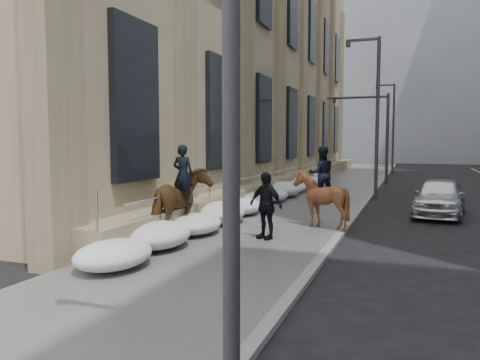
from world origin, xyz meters
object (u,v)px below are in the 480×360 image
Objects in this scene: mounted_horse_right at (321,195)px; car_silver at (440,197)px; mounted_horse_left at (181,200)px; pedestrian at (266,205)px.

mounted_horse_right is 5.92m from car_silver.
mounted_horse_left is 1.03× the size of mounted_horse_right.
mounted_horse_left is 2.42m from pedestrian.
car_silver is at bearing 76.35° from pedestrian.
mounted_horse_right is 1.36× the size of pedestrian.
mounted_horse_left is 1.40× the size of pedestrian.
pedestrian is at bearing 39.29° from mounted_horse_right.
mounted_horse_right is at bearing -121.85° from car_silver.
car_silver is (4.85, 6.89, -0.33)m from pedestrian.
car_silver is at bearing -154.04° from mounted_horse_right.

